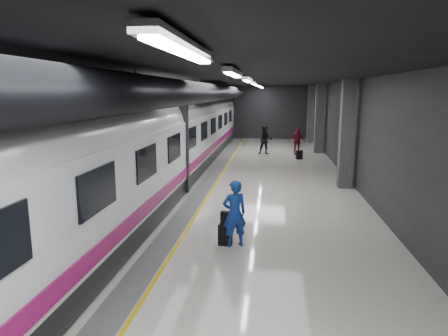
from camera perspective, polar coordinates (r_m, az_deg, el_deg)
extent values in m
plane|color=silver|center=(15.60, 1.23, -3.98)|extent=(40.00, 40.00, 0.00)
cube|color=black|center=(15.09, 1.30, 12.78)|extent=(10.00, 40.00, 0.02)
cube|color=#28282B|center=(35.08, 4.51, 7.91)|extent=(10.00, 0.02, 4.50)
cube|color=#28282B|center=(16.44, -16.41, 4.32)|extent=(0.02, 40.00, 4.50)
cube|color=#28282B|center=(15.51, 20.01, 3.75)|extent=(0.02, 40.00, 4.50)
cube|color=slate|center=(15.78, -3.66, -3.81)|extent=(0.65, 39.80, 0.01)
cube|color=yellow|center=(15.71, -2.23, -3.85)|extent=(0.10, 39.80, 0.01)
cylinder|color=black|center=(15.27, -3.65, 10.67)|extent=(0.80, 38.00, 0.80)
cube|color=silver|center=(4.13, -5.66, 16.76)|extent=(0.22, 2.60, 0.10)
cube|color=silver|center=(9.06, 1.37, 13.50)|extent=(0.22, 2.60, 0.10)
cube|color=silver|center=(14.05, 3.39, 12.50)|extent=(0.22, 2.60, 0.10)
cube|color=silver|center=(19.04, 4.34, 12.02)|extent=(0.22, 2.60, 0.10)
cube|color=silver|center=(24.03, 4.90, 11.74)|extent=(0.22, 2.60, 0.10)
cube|color=silver|center=(29.03, 5.26, 11.56)|extent=(0.22, 2.60, 0.10)
cube|color=silver|center=(33.03, 5.48, 11.45)|extent=(0.22, 2.60, 0.10)
cube|color=#515154|center=(17.37, 17.10, 4.61)|extent=(0.55, 0.55, 4.50)
cube|color=#515154|center=(27.24, 13.45, 6.84)|extent=(0.55, 0.55, 4.50)
cube|color=#515154|center=(33.20, 12.30, 7.54)|extent=(0.55, 0.55, 4.50)
cube|color=black|center=(16.15, -10.33, -2.37)|extent=(2.80, 38.00, 0.60)
cube|color=white|center=(15.89, -10.50, 2.55)|extent=(2.90, 38.00, 2.20)
cylinder|color=white|center=(15.79, -10.61, 5.97)|extent=(2.80, 38.00, 2.80)
cube|color=#920D5B|center=(15.65, -5.25, -0.40)|extent=(0.04, 38.00, 0.35)
cube|color=black|center=(15.86, -10.53, 3.45)|extent=(3.05, 0.25, 3.80)
cube|color=black|center=(7.94, -17.56, -2.97)|extent=(0.05, 1.60, 0.85)
cube|color=black|center=(10.68, -10.97, 0.77)|extent=(0.05, 1.60, 0.85)
cube|color=black|center=(13.53, -7.11, 2.96)|extent=(0.05, 1.60, 0.85)
cube|color=black|center=(16.44, -4.59, 4.37)|extent=(0.05, 1.60, 0.85)
cube|color=black|center=(19.37, -2.83, 5.36)|extent=(0.05, 1.60, 0.85)
cube|color=black|center=(22.32, -1.53, 6.08)|extent=(0.05, 1.60, 0.85)
cube|color=black|center=(25.29, -0.53, 6.63)|extent=(0.05, 1.60, 0.85)
cube|color=black|center=(28.26, 0.26, 7.06)|extent=(0.05, 1.60, 0.85)
cube|color=black|center=(31.23, 0.90, 7.41)|extent=(0.05, 1.60, 0.85)
imported|color=blue|center=(10.39, 1.50, -6.51)|extent=(0.76, 0.65, 1.77)
cube|color=black|center=(10.63, 0.18, -9.53)|extent=(0.37, 0.27, 0.56)
cube|color=black|center=(10.48, 0.27, -7.17)|extent=(0.29, 0.18, 0.36)
imported|color=black|center=(26.08, 5.93, 4.02)|extent=(0.99, 0.82, 1.87)
imported|color=maroon|center=(26.21, 10.37, 3.81)|extent=(1.10, 0.64, 1.76)
cube|color=black|center=(24.52, 10.70, 1.87)|extent=(0.41, 0.34, 0.53)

